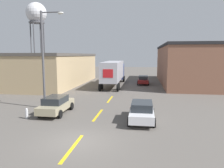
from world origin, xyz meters
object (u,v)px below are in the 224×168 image
at_px(semi_truck, 114,71).
at_px(parked_car_right_near, 142,111).
at_px(water_tower, 36,14).
at_px(parked_car_left_near, 56,104).
at_px(street_lamp, 45,54).
at_px(parked_car_right_far, 143,80).
at_px(fire_hydrant, 27,113).

relative_size(semi_truck, parked_car_right_near, 3.13).
bearing_deg(water_tower, parked_car_left_near, -61.27).
distance_m(parked_car_left_near, street_lamp, 4.85).
bearing_deg(parked_car_left_near, parked_car_right_near, -8.88).
bearing_deg(parked_car_left_near, parked_car_right_far, 70.04).
xyz_separation_m(parked_car_left_near, fire_hydrant, (-1.67, -1.82, -0.36)).
xyz_separation_m(semi_truck, fire_hydrant, (-4.16, -19.71, -1.92)).
relative_size(parked_car_right_far, water_tower, 0.25).
xyz_separation_m(water_tower, fire_hydrant, (17.77, -37.26, -14.59)).
bearing_deg(street_lamp, parked_car_right_near, -17.58).
xyz_separation_m(semi_truck, parked_car_left_near, (-2.49, -17.90, -1.56)).
relative_size(water_tower, fire_hydrant, 21.49).
bearing_deg(parked_car_left_near, water_tower, 118.73).
distance_m(semi_truck, water_tower, 30.81).
height_order(parked_car_right_near, fire_hydrant, parked_car_right_near).
distance_m(semi_truck, parked_car_left_near, 18.14).
relative_size(parked_car_right_far, fire_hydrant, 5.37).
xyz_separation_m(semi_truck, street_lamp, (-4.08, -16.23, 2.70)).
bearing_deg(parked_car_right_far, fire_hydrant, -112.27).
bearing_deg(street_lamp, fire_hydrant, -91.18).
bearing_deg(parked_car_right_far, parked_car_left_near, -109.96).
distance_m(parked_car_right_far, parked_car_left_near, 21.16).
distance_m(parked_car_right_near, water_tower, 47.44).
bearing_deg(parked_car_right_near, parked_car_right_far, 90.00).
bearing_deg(semi_truck, fire_hydrant, -103.02).
relative_size(parked_car_right_near, fire_hydrant, 5.37).
height_order(parked_car_right_far, water_tower, water_tower).
height_order(semi_truck, parked_car_left_near, semi_truck).
bearing_deg(parked_car_left_near, semi_truck, 82.08).
bearing_deg(parked_car_right_near, fire_hydrant, -175.57).
bearing_deg(parked_car_left_near, street_lamp, 133.76).
relative_size(parked_car_right_far, parked_car_left_near, 1.00).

